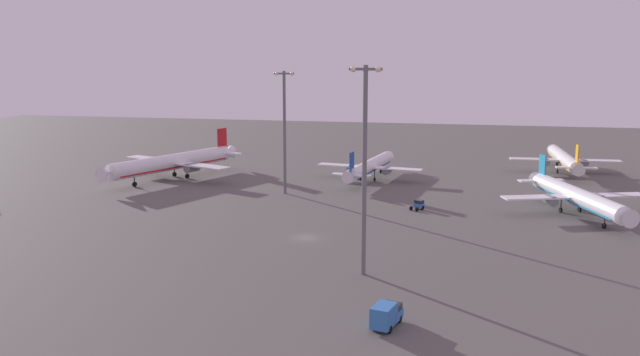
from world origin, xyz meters
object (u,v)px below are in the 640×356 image
object	(u,v)px
airplane_taxiway_distant	(370,166)
catering_truck	(386,315)
pushback_tug	(419,205)
airplane_terminal_side	(565,159)
apron_light_central	(365,160)
airplane_mid_apron	(576,196)
airplane_near_gate	(174,162)
apron_light_east	(284,125)

from	to	relation	value
airplane_taxiway_distant	catering_truck	size ratio (longest dim) A/B	5.99
airplane_taxiway_distant	pushback_tug	xyz separation A→B (m)	(15.08, -32.16, -2.45)
airplane_terminal_side	apron_light_central	distance (m)	108.40
airplane_terminal_side	airplane_mid_apron	bearing A→B (deg)	-98.12
airplane_taxiway_distant	catering_truck	bearing A→B (deg)	-71.58
airplane_near_gate	airplane_terminal_side	xyz separation A→B (m)	(102.65, 31.80, -0.73)
airplane_near_gate	apron_light_east	world-z (taller)	apron_light_east
airplane_terminal_side	pushback_tug	size ratio (longest dim) A/B	10.77
pushback_tug	apron_light_central	size ratio (longest dim) A/B	0.11
airplane_taxiway_distant	airplane_terminal_side	bearing A→B (deg)	32.46
airplane_mid_apron	pushback_tug	distance (m)	32.08
airplane_taxiway_distant	catering_truck	world-z (taller)	airplane_taxiway_distant
airplane_near_gate	airplane_terminal_side	world-z (taller)	airplane_near_gate
apron_light_central	airplane_taxiway_distant	bearing A→B (deg)	97.32
pushback_tug	apron_light_central	world-z (taller)	apron_light_central
airplane_terminal_side	apron_light_central	xyz separation A→B (m)	(-41.89, -99.03, 13.75)
airplane_mid_apron	airplane_near_gate	distance (m)	99.87
catering_truck	apron_light_central	world-z (taller)	apron_light_central
airplane_mid_apron	airplane_terminal_side	distance (m)	52.11
apron_light_central	airplane_near_gate	bearing A→B (deg)	132.10
airplane_near_gate	airplane_mid_apron	bearing A→B (deg)	-168.72
airplane_taxiway_distant	apron_light_central	size ratio (longest dim) A/B	1.16
apron_light_central	apron_light_east	bearing A→B (deg)	116.20
pushback_tug	airplane_mid_apron	bearing A→B (deg)	34.62
apron_light_central	catering_truck	bearing A→B (deg)	-73.41
airplane_mid_apron	catering_truck	xyz separation A→B (m)	(-31.41, -66.15, -2.24)
airplane_taxiway_distant	apron_light_east	distance (m)	30.61
airplane_taxiway_distant	apron_light_central	bearing A→B (deg)	-73.46
airplane_mid_apron	airplane_near_gate	size ratio (longest dim) A/B	0.87
airplane_terminal_side	pushback_tug	world-z (taller)	airplane_terminal_side
catering_truck	pushback_tug	xyz separation A→B (m)	(-0.45, 63.65, -0.51)
airplane_mid_apron	pushback_tug	bearing A→B (deg)	-14.53
airplane_terminal_side	catering_truck	world-z (taller)	airplane_terminal_side
airplane_terminal_side	apron_light_east	size ratio (longest dim) A/B	1.33
airplane_taxiway_distant	pushback_tug	distance (m)	35.60
airplane_near_gate	apron_light_central	xyz separation A→B (m)	(60.76, -67.23, 13.02)
airplane_near_gate	catering_truck	world-z (taller)	airplane_near_gate
pushback_tug	apron_light_east	size ratio (longest dim) A/B	0.12
airplane_mid_apron	airplane_taxiway_distant	xyz separation A→B (m)	(-46.94, 29.66, -0.29)
airplane_near_gate	catering_truck	size ratio (longest dim) A/B	7.22
airplane_near_gate	airplane_taxiway_distant	distance (m)	51.79
airplane_terminal_side	apron_light_east	world-z (taller)	apron_light_east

